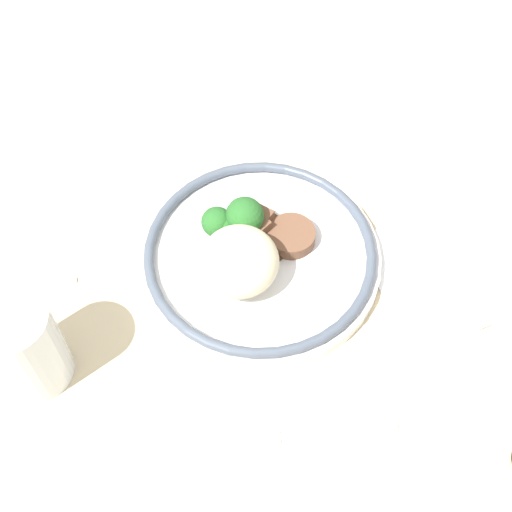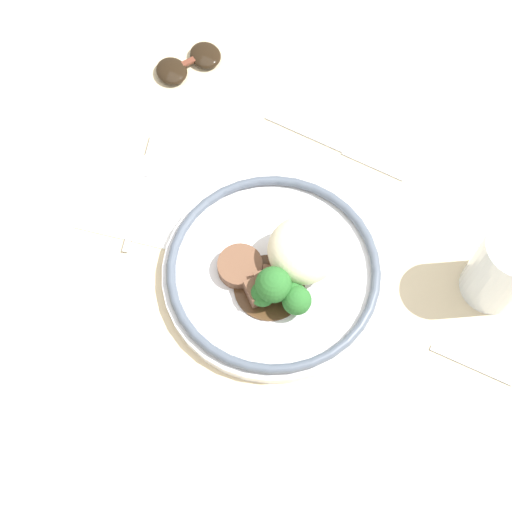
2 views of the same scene
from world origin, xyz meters
name	(u,v)px [view 2 (image 2 of 2)]	position (x,y,z in m)	size (l,w,h in m)	color
ground_plane	(267,288)	(0.00, 0.00, 0.00)	(8.00, 8.00, 0.00)	#998466
dining_table	(267,281)	(0.00, 0.00, 0.02)	(1.15, 1.27, 0.05)	beige
napkin	(144,199)	(-0.19, 0.03, 0.05)	(0.17, 0.15, 0.00)	white
plate	(279,269)	(0.01, 0.00, 0.07)	(0.28, 0.28, 0.08)	white
juice_glass	(502,270)	(0.26, 0.10, 0.10)	(0.08, 0.08, 0.12)	orange
fork	(145,180)	(-0.21, 0.05, 0.05)	(0.06, 0.17, 0.00)	#B7B7BC
knife	(339,149)	(0.01, 0.21, 0.05)	(0.21, 0.02, 0.00)	#B7B7BC
sunglasses	(189,63)	(-0.24, 0.25, 0.06)	(0.10, 0.11, 0.02)	black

